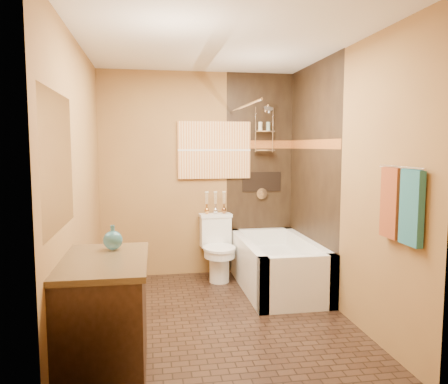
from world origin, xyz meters
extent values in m
plane|color=black|center=(0.00, 0.00, 0.00)|extent=(3.00, 3.00, 0.00)
cube|color=olive|center=(-1.20, 0.00, 1.25)|extent=(0.02, 3.00, 2.50)
cube|color=olive|center=(1.20, 0.00, 1.25)|extent=(0.02, 3.00, 2.50)
cube|color=olive|center=(0.00, 1.50, 1.25)|extent=(2.40, 0.02, 2.50)
cube|color=olive|center=(0.00, -1.50, 1.25)|extent=(2.40, 0.02, 2.50)
plane|color=silver|center=(0.00, 0.00, 2.50)|extent=(3.00, 3.00, 0.00)
cube|color=black|center=(0.78, 1.49, 1.25)|extent=(0.85, 0.01, 2.50)
cube|color=black|center=(1.19, 0.75, 1.25)|extent=(0.01, 1.50, 2.50)
cube|color=brown|center=(0.78, 1.48, 1.62)|extent=(0.85, 0.01, 0.10)
cube|color=brown|center=(1.18, 0.75, 1.62)|extent=(0.01, 1.50, 0.10)
cube|color=black|center=(0.80, 1.48, 1.15)|extent=(0.50, 0.01, 0.25)
cylinder|color=silver|center=(0.80, 1.35, 2.08)|extent=(0.02, 0.26, 0.02)
cylinder|color=silver|center=(0.80, 1.20, 2.03)|extent=(0.11, 0.11, 0.09)
cylinder|color=silver|center=(0.80, 1.47, 1.00)|extent=(0.14, 0.02, 0.14)
cylinder|color=silver|center=(0.40, 0.75, 2.02)|extent=(0.03, 1.55, 0.03)
cylinder|color=silver|center=(1.15, -1.05, 1.45)|extent=(0.02, 0.55, 0.02)
cube|color=#215D6F|center=(1.16, -1.18, 1.18)|extent=(0.05, 0.22, 0.52)
cube|color=maroon|center=(1.16, -0.92, 1.18)|extent=(0.05, 0.22, 0.52)
cube|color=orange|center=(0.19, 1.48, 1.55)|extent=(0.90, 0.04, 0.70)
cube|color=white|center=(-1.19, -0.88, 1.50)|extent=(0.01, 1.00, 0.90)
cube|color=white|center=(0.80, 0.05, 0.28)|extent=(0.80, 0.10, 0.55)
cube|color=white|center=(0.80, 1.45, 0.28)|extent=(0.80, 0.10, 0.55)
cube|color=white|center=(0.45, 0.75, 0.28)|extent=(0.10, 1.50, 0.55)
cube|color=white|center=(1.15, 0.75, 0.28)|extent=(0.10, 1.50, 0.55)
cube|color=white|center=(0.80, 0.75, 0.17)|extent=(0.64, 1.34, 0.35)
cube|color=white|center=(0.19, 1.39, 0.55)|extent=(0.38, 0.19, 0.37)
cube|color=white|center=(0.19, 1.39, 0.75)|extent=(0.40, 0.21, 0.04)
cylinder|color=white|center=(0.19, 1.10, 0.19)|extent=(0.23, 0.23, 0.37)
cylinder|color=white|center=(0.19, 1.10, 0.35)|extent=(0.36, 0.36, 0.10)
cylinder|color=white|center=(0.19, 1.10, 0.40)|extent=(0.38, 0.38, 0.03)
cube|color=black|center=(-0.92, -0.88, 0.40)|extent=(0.56, 0.90, 0.80)
cube|color=black|center=(-0.91, -0.88, 0.82)|extent=(0.59, 0.95, 0.04)
camera|label=1|loc=(-0.60, -3.87, 1.60)|focal=35.00mm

